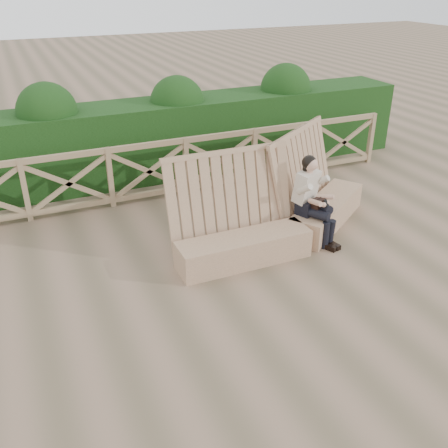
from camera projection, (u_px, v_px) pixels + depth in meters
name	position (u px, v px, depth m)	size (l,w,h in m)	color
ground	(228.00, 300.00, 6.49)	(60.00, 60.00, 0.00)	brown
bench	(285.00, 217.00, 7.78)	(3.76, 1.77, 1.56)	#89684E
woman	(312.00, 197.00, 7.65)	(0.55, 0.88, 1.37)	black
guardrail	(149.00, 171.00, 9.09)	(10.10, 0.09, 1.10)	#7C6048
hedge	(131.00, 142.00, 9.97)	(12.00, 1.20, 1.50)	black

